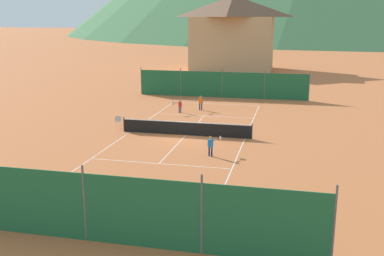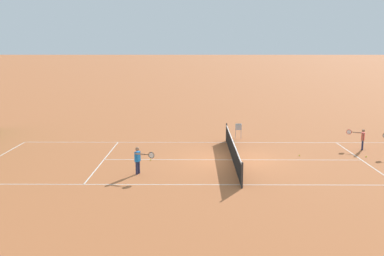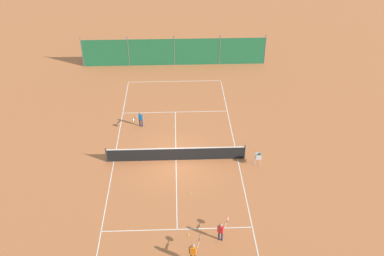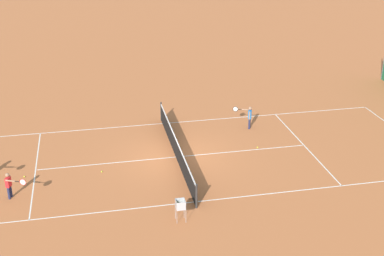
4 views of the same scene
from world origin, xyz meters
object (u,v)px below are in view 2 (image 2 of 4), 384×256
(tennis_ball_alley_right, at_px, (151,160))
(ball_hopper, at_px, (238,128))
(tennis_ball_alley_left, at_px, (366,157))
(player_far_baseline, at_px, (362,138))
(player_near_service, at_px, (138,158))
(tennis_ball_by_net_left, at_px, (299,155))
(tennis_net, at_px, (233,150))

(tennis_ball_alley_right, distance_m, ball_hopper, 7.33)
(ball_hopper, bearing_deg, tennis_ball_alley_right, -41.45)
(tennis_ball_alley_left, bearing_deg, player_far_baseline, 168.04)
(player_near_service, relative_size, tennis_ball_by_net_left, 18.37)
(player_near_service, relative_size, tennis_ball_alley_left, 18.37)
(tennis_ball_by_net_left, bearing_deg, tennis_ball_alley_right, -82.57)
(player_far_baseline, distance_m, tennis_ball_alley_left, 1.86)
(player_far_baseline, height_order, player_near_service, player_near_service)
(player_far_baseline, distance_m, tennis_ball_alley_right, 11.54)
(player_near_service, height_order, tennis_ball_alley_left, player_near_service)
(ball_hopper, bearing_deg, player_near_service, -33.02)
(tennis_ball_alley_right, distance_m, tennis_ball_alley_left, 10.92)
(tennis_net, relative_size, tennis_ball_by_net_left, 139.09)
(player_near_service, xyz_separation_m, tennis_ball_alley_right, (-2.41, 0.29, -0.68))
(tennis_net, distance_m, player_near_service, 5.06)
(tennis_ball_alley_right, height_order, tennis_ball_alley_left, same)
(tennis_net, relative_size, player_far_baseline, 8.09)
(tennis_ball_alley_left, bearing_deg, ball_hopper, -127.87)
(tennis_net, height_order, ball_hopper, tennis_net)
(tennis_ball_alley_right, bearing_deg, tennis_net, 92.37)
(player_near_service, distance_m, tennis_ball_alley_left, 11.64)
(tennis_ball_by_net_left, height_order, ball_hopper, ball_hopper)
(player_near_service, relative_size, tennis_ball_alley_right, 18.37)
(tennis_net, distance_m, ball_hopper, 5.36)
(tennis_net, relative_size, ball_hopper, 10.31)
(player_far_baseline, height_order, tennis_ball_alley_left, player_far_baseline)
(tennis_net, distance_m, tennis_ball_alley_right, 4.09)
(player_near_service, xyz_separation_m, tennis_ball_alley_left, (-3.16, 11.18, -0.68))
(tennis_ball_alley_left, bearing_deg, tennis_ball_by_net_left, -93.96)
(player_near_service, distance_m, tennis_ball_alley_right, 2.52)
(tennis_net, distance_m, tennis_ball_by_net_left, 3.63)
(ball_hopper, bearing_deg, player_far_baseline, 64.95)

